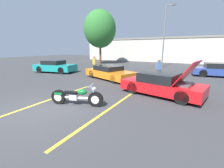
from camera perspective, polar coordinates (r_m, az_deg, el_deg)
ground_plane at (r=6.99m, az=-25.33°, el=-9.00°), size 80.00×80.00×0.00m
parking_stripe_foreground at (r=8.25m, az=-21.86°, el=-5.24°), size 0.12×5.70×0.01m
parking_stripe_middle at (r=6.21m, az=-2.41°, el=-10.38°), size 0.12×5.70×0.01m
far_building at (r=30.42m, az=19.38°, el=12.46°), size 32.00×4.20×4.40m
light_pole at (r=21.73m, az=19.47°, el=17.56°), size 1.21×0.28×7.88m
tree_background at (r=24.81m, az=-4.62°, el=20.11°), size 4.96×4.96×8.24m
motorcycle at (r=6.93m, az=-13.40°, el=-4.70°), size 2.36×1.01×0.97m
show_car_hood_open at (r=8.61m, az=18.43°, el=-0.14°), size 4.54×2.67×1.96m
parked_car_right_row at (r=16.59m, az=35.45°, el=4.33°), size 4.42×2.23×1.22m
parked_car_left_row at (r=17.09m, az=-20.87°, el=6.24°), size 4.53×2.74×1.26m
parked_car_mid_row at (r=12.52m, az=-0.97°, el=4.42°), size 4.91×3.28×1.10m
spectator_near_motorcycle at (r=12.70m, az=17.43°, el=6.03°), size 0.52×0.22×1.68m
spectator_by_show_car at (r=15.80m, az=-6.71°, el=8.02°), size 0.52×0.23×1.72m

